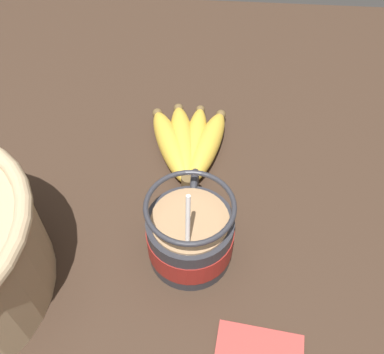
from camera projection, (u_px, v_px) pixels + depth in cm
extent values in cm
cube|color=#332319|center=(170.00, 214.00, 59.22)|extent=(114.42, 114.42, 2.91)
cylinder|color=#28282D|center=(190.00, 238.00, 50.77)|extent=(10.13, 10.13, 7.28)
cylinder|color=maroon|center=(190.00, 238.00, 50.86)|extent=(10.33, 10.33, 3.53)
torus|color=#28282D|center=(194.00, 191.00, 53.57)|extent=(5.74, 0.90, 5.74)
cylinder|color=#997551|center=(190.00, 220.00, 47.91)|extent=(8.93, 8.93, 0.40)
torus|color=#28282D|center=(190.00, 206.00, 45.85)|extent=(10.13, 10.13, 0.60)
cylinder|color=silver|center=(188.00, 242.00, 45.53)|extent=(3.30, 0.50, 12.75)
ellipsoid|color=silver|center=(189.00, 260.00, 51.27)|extent=(3.00, 2.00, 0.80)
cylinder|color=brown|center=(189.00, 184.00, 57.49)|extent=(2.00, 2.00, 3.00)
ellipsoid|color=gold|center=(207.00, 146.00, 63.20)|extent=(15.07, 6.96, 3.51)
sphere|color=brown|center=(221.00, 115.00, 67.68)|extent=(1.58, 1.58, 1.58)
ellipsoid|color=gold|center=(195.00, 143.00, 63.77)|extent=(15.38, 3.65, 3.20)
sphere|color=brown|center=(200.00, 110.00, 68.67)|extent=(1.44, 1.44, 1.44)
ellipsoid|color=gold|center=(183.00, 142.00, 63.69)|extent=(15.79, 6.32, 3.52)
sphere|color=brown|center=(178.00, 109.00, 68.63)|extent=(1.58, 1.58, 1.58)
ellipsoid|color=gold|center=(171.00, 145.00, 63.29)|extent=(15.15, 9.12, 3.54)
sphere|color=brown|center=(157.00, 113.00, 67.87)|extent=(1.59, 1.59, 1.59)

